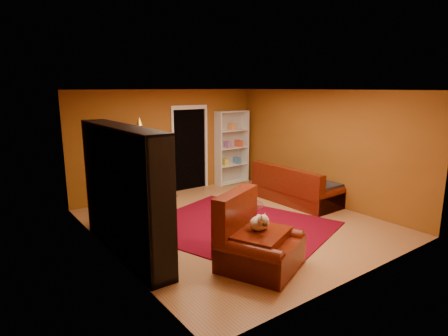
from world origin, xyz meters
TOP-DOWN VIEW (x-y plane):
  - floor at (0.00, 0.00)m, footprint 5.00×5.50m
  - ceiling at (0.00, 0.00)m, footprint 5.00×5.50m
  - wall_back at (0.00, 2.77)m, footprint 5.00×0.05m
  - wall_left at (-2.52, 0.00)m, footprint 0.05×5.50m
  - wall_right at (2.52, 0.00)m, footprint 0.05×5.50m
  - doorway at (0.60, 2.73)m, footprint 1.06×0.60m
  - rug at (-0.14, -0.21)m, footprint 3.77×4.06m
  - media_unit at (-2.27, -0.02)m, footprint 0.42×2.71m
  - christmas_tree at (-1.02, 2.15)m, footprint 1.47×1.47m
  - gift_box_teal at (-1.77, 1.60)m, footprint 0.40×0.40m
  - gift_box_red at (-1.30, 2.37)m, footprint 0.29×0.29m
  - white_bookshelf at (1.86, 2.57)m, footprint 0.96×0.35m
  - armchair at (-0.86, -1.70)m, footprint 1.54×1.54m
  - dog at (-0.84, -1.64)m, footprint 0.49×0.44m
  - sofa at (2.02, 0.28)m, footprint 0.97×2.09m
  - coffee_table at (-0.03, -0.21)m, footprint 0.99×0.99m
  - acrylic_chair at (-0.86, 1.31)m, footprint 0.58×0.61m

SIDE VIEW (x-z plane):
  - floor at x=0.00m, z-range -0.05..0.00m
  - rug at x=-0.14m, z-range 0.00..0.02m
  - gift_box_red at x=-1.30m, z-range 0.00..0.22m
  - gift_box_teal at x=-1.77m, z-range 0.00..0.33m
  - coffee_table at x=-0.03m, z-range -0.04..0.50m
  - acrylic_chair at x=-0.86m, z-range 0.00..0.88m
  - sofa at x=2.02m, z-range 0.00..0.89m
  - armchair at x=-0.86m, z-range 0.00..0.91m
  - dog at x=-0.84m, z-range 0.53..0.82m
  - christmas_tree at x=-1.02m, z-range -0.03..2.00m
  - white_bookshelf at x=1.86m, z-range -0.03..2.05m
  - media_unit at x=-2.27m, z-range 0.00..2.08m
  - doorway at x=0.60m, z-range -0.03..2.13m
  - wall_back at x=0.00m, z-range 0.00..2.60m
  - wall_left at x=-2.52m, z-range 0.00..2.60m
  - wall_right at x=2.52m, z-range 0.00..2.60m
  - ceiling at x=0.00m, z-range 2.60..2.65m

